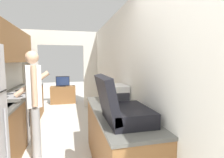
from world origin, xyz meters
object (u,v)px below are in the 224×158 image
Objects in this scene: suitcase at (120,108)px; tv_cabinet at (63,95)px; book_stack at (113,106)px; television at (63,81)px; range_oven at (15,117)px; microwave at (114,93)px; person at (34,102)px; knife at (18,90)px.

suitcase reaches higher than tv_cabinet.
television reaches higher than book_stack.
microwave is at bearing -29.70° from range_oven.
person is 3.56× the size of television.
person is 1.25m from book_stack.
television is (-0.94, 3.80, -0.21)m from microwave.
tv_cabinet is 1.83× the size of television.
tv_cabinet is (0.85, 2.83, -0.13)m from range_oven.
book_stack is 2.67m from knife.
microwave is 0.45m from book_stack.
book_stack is at bearing -29.69° from knife.
book_stack is 0.65× the size of television.
knife is (-1.87, 1.61, -0.13)m from microwave.
knife is at bearing -112.99° from television.
range_oven reaches higher than television.
television is at bearing -90.00° from tv_cabinet.
microwave reaches higher than book_stack.
microwave is at bearing -76.14° from television.
tv_cabinet is 2.84× the size of knife.
microwave is at bearing -111.78° from person.
microwave reaches higher than knife.
tv_cabinet is at bearing 73.32° from range_oven.
tv_cabinet is at bearing 99.08° from suitcase.
suitcase reaches higher than microwave.
person is 5.52× the size of knife.
person reaches higher than tv_cabinet.
suitcase reaches higher than range_oven.
range_oven is 1.16× the size of tv_cabinet.
range_oven is at bearing 150.30° from microwave.
range_oven is 2.60m from suitcase.
person reaches higher than suitcase.
television is (-0.76, 4.73, -0.23)m from suitcase.
range_oven is 2.96m from tv_cabinet.
television is at bearing 103.86° from microwave.
suitcase is at bearing -80.92° from tv_cabinet.
suitcase is 1.38× the size of television.
knife is (-0.08, 0.59, 0.44)m from range_oven.
microwave reaches higher than television.
television is (-0.81, 4.22, -0.12)m from book_stack.
range_oven is 0.60× the size of person.
television is (0.32, 3.68, -0.11)m from person.
book_stack is 0.35× the size of tv_cabinet.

